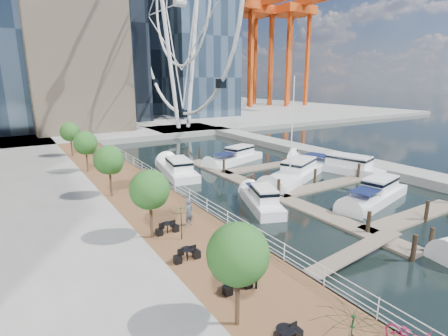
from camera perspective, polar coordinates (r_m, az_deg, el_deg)
The scene contains 18 objects.
ground at distance 27.32m, azimuth 15.14°, elevation -10.31°, with size 520.00×520.00×0.00m, color black.
boardwalk at distance 34.66m, azimuth -14.38°, elevation -4.07°, with size 6.00×60.00×1.00m, color brown.
seawall at distance 35.61m, azimuth -9.79°, elevation -3.32°, with size 0.25×60.00×1.00m, color #595954.
land_far at distance 120.47m, azimuth -23.35°, elevation 8.05°, with size 200.00×114.00×1.00m, color gray.
breakwater at distance 54.26m, azimuth 14.21°, elevation 2.53°, with size 4.00×60.00×1.00m, color gray.
pier at distance 76.67m, azimuth -6.64°, elevation 6.20°, with size 14.00×12.00×1.00m, color gray.
railing at distance 35.29m, azimuth -10.01°, elevation -1.76°, with size 0.10×60.00×1.05m, color white, non-canonical shape.
floating_docks at distance 39.07m, azimuth 12.50°, elevation -1.89°, with size 16.00×34.00×2.60m.
ferris_wheel at distance 77.35m, azimuth -7.23°, elevation 25.18°, with size 5.80×45.60×47.80m.
port_cranes at distance 141.86m, azimuth 5.68°, elevation 17.79°, with size 40.00×52.00×38.00m.
street_trees at distance 32.13m, azimuth -18.30°, elevation 1.23°, with size 2.60×42.60×4.60m.
cafe_tables at distance 19.37m, azimuth -2.21°, elevation -16.02°, with size 2.50×13.70×0.74m.
yacht_foreground at distance 35.80m, azimuth 23.22°, elevation -5.06°, with size 2.73×10.19×2.15m, color white, non-canonical shape.
pedestrian_near at distance 25.08m, azimuth -5.74°, elevation -7.23°, with size 0.71×0.47×1.95m, color #47505F.
pedestrian_mid at distance 35.61m, azimuth -12.79°, elevation -1.30°, with size 0.77×0.60×1.59m, color #926D65.
pedestrian_far at distance 50.39m, azimuth -20.57°, elevation 2.63°, with size 0.89×0.37×1.52m, color #30323C.
moored_yachts at distance 40.55m, azimuth 10.56°, elevation -1.92°, with size 23.69×36.65×11.50m.
cafe_seating at distance 17.19m, azimuth 5.40°, elevation -17.08°, with size 3.69×16.49×2.63m.
Camera 1 is at (-18.69, -16.53, 11.14)m, focal length 28.00 mm.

